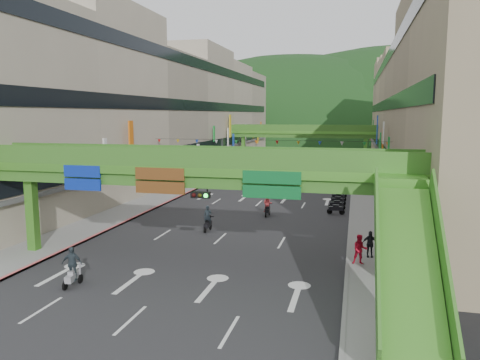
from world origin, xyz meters
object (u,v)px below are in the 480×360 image
at_px(overpass_near, 203,181).
at_px(car_silver, 238,174).
at_px(car_yellow, 310,157).
at_px(scooter_rider_near, 208,219).
at_px(scooter_rider_mid, 268,205).
at_px(pedestrian_red, 360,252).

distance_m(overpass_near, car_silver, 37.99).
bearing_deg(car_yellow, scooter_rider_near, -92.58).
bearing_deg(scooter_rider_mid, car_yellow, 91.35).
bearing_deg(scooter_rider_near, scooter_rider_mid, 61.62).
bearing_deg(car_silver, scooter_rider_mid, -60.34).
relative_size(overpass_near, scooter_rider_near, 13.90).
bearing_deg(car_silver, scooter_rider_near, -71.35).
xyz_separation_m(overpass_near, car_silver, (-7.24, 37.03, -4.49)).
relative_size(scooter_rider_mid, car_silver, 0.44).
bearing_deg(car_yellow, car_silver, -103.70).
xyz_separation_m(overpass_near, pedestrian_red, (8.87, 2.62, -4.31)).
relative_size(scooter_rider_near, pedestrian_red, 1.13).
bearing_deg(pedestrian_red, overpass_near, -171.88).
xyz_separation_m(scooter_rider_mid, car_yellow, (-1.22, 51.67, -0.27)).
relative_size(scooter_rider_near, car_yellow, 0.49).
bearing_deg(car_silver, overpass_near, -69.76).
xyz_separation_m(car_silver, car_yellow, (7.03, 29.60, -0.02)).
distance_m(scooter_rider_near, scooter_rider_mid, 7.33).
bearing_deg(overpass_near, scooter_rider_mid, 86.16).
distance_m(scooter_rider_near, car_yellow, 58.17).
distance_m(car_silver, car_yellow, 30.43).
bearing_deg(scooter_rider_near, car_yellow, 87.76).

